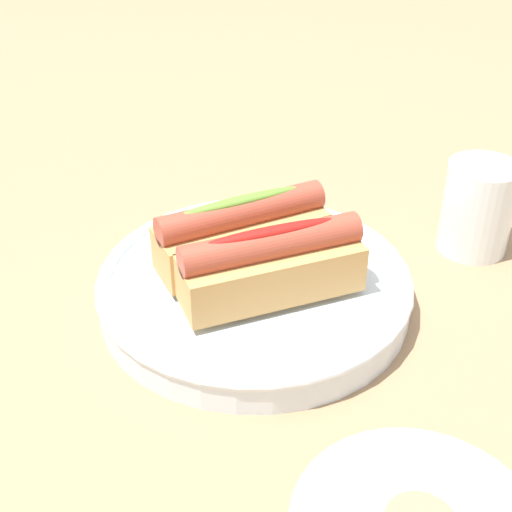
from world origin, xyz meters
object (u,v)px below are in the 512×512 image
at_px(hotdog_back, 271,265).
at_px(water_glass, 477,210).
at_px(serving_bowl, 256,290).
at_px(hotdog_front, 242,233).

relative_size(hotdog_back, water_glass, 1.70).
distance_m(serving_bowl, hotdog_back, 0.05).
height_order(hotdog_back, water_glass, hotdog_back).
relative_size(serving_bowl, hotdog_back, 1.79).
bearing_deg(hotdog_back, serving_bowl, -80.44).
bearing_deg(water_glass, hotdog_front, 0.72).
bearing_deg(water_glass, hotdog_back, 14.12).
relative_size(hotdog_front, water_glass, 1.73).
bearing_deg(serving_bowl, hotdog_back, 99.56).
height_order(serving_bowl, water_glass, water_glass).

